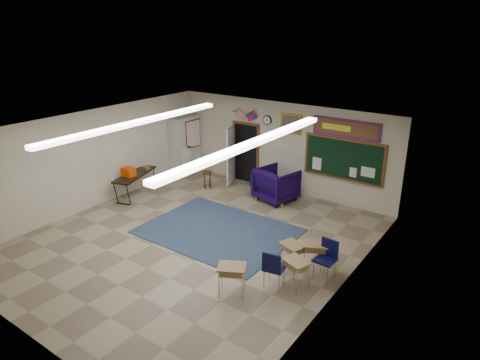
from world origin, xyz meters
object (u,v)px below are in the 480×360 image
Objects in this scene: wingback_armchair at (276,184)px; student_desk_front_left at (292,255)px; folding_table at (135,184)px; wooden_stool at (207,180)px; student_desk_front_right at (315,255)px.

student_desk_front_left is at bearing 139.21° from wingback_armchair.
folding_table is (-6.40, 0.98, 0.05)m from student_desk_front_left.
wooden_stool is at bearing 25.33° from wingback_armchair.
folding_table is at bearing 43.82° from wingback_armchair.
student_desk_front_left is 1.07× the size of wooden_stool.
wooden_stool is (-4.84, 2.81, -0.05)m from student_desk_front_left.
folding_table is at bearing 146.46° from student_desk_front_right.
student_desk_front_left is 0.34× the size of folding_table.
folding_table reaches higher than student_desk_front_right.
student_desk_front_right is 0.36× the size of folding_table.
folding_table reaches higher than wooden_stool.
wingback_armchair is 4.64m from folding_table.
wingback_armchair reaches higher than student_desk_front_right.
wingback_armchair is 1.91× the size of wooden_stool.
student_desk_front_left is at bearing -173.20° from student_desk_front_right.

